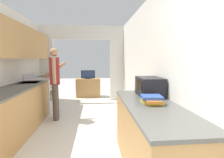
% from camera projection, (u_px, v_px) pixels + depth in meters
% --- Properties ---
extents(wall_right, '(0.06, 7.49, 2.50)m').
position_uv_depth(wall_right, '(157.00, 69.00, 2.81)').
color(wall_right, silver).
rests_on(wall_right, ground_plane).
extents(wall_far_with_doorway, '(3.16, 0.06, 2.50)m').
position_uv_depth(wall_far_with_doorway, '(82.00, 57.00, 5.79)').
color(wall_far_with_doorway, silver).
rests_on(wall_far_with_doorway, ground_plane).
extents(counter_left, '(0.62, 4.02, 0.88)m').
position_uv_depth(counter_left, '(18.00, 109.00, 3.37)').
color(counter_left, '#B2844C').
rests_on(counter_left, ground_plane).
extents(counter_right, '(0.62, 1.82, 0.88)m').
position_uv_depth(counter_right, '(151.00, 140.00, 2.11)').
color(counter_right, '#B2844C').
rests_on(counter_right, ground_plane).
extents(range_oven, '(0.66, 0.75, 1.02)m').
position_uv_depth(range_oven, '(41.00, 94.00, 4.79)').
color(range_oven, '#B7B7BC').
rests_on(range_oven, ground_plane).
extents(person, '(0.53, 0.41, 1.66)m').
position_uv_depth(person, '(55.00, 82.00, 4.03)').
color(person, '#4C4238').
rests_on(person, ground_plane).
extents(microwave, '(0.33, 0.48, 0.27)m').
position_uv_depth(microwave, '(149.00, 86.00, 2.52)').
color(microwave, black).
rests_on(microwave, counter_right).
extents(book_stack, '(0.26, 0.31, 0.10)m').
position_uv_depth(book_stack, '(152.00, 99.00, 2.08)').
color(book_stack, gold).
rests_on(book_stack, counter_right).
extents(tv_cabinet, '(0.90, 0.42, 0.68)m').
position_uv_depth(tv_cabinet, '(88.00, 88.00, 6.55)').
color(tv_cabinet, '#B2844C').
rests_on(tv_cabinet, ground_plane).
extents(television, '(0.51, 0.16, 0.31)m').
position_uv_depth(television, '(88.00, 75.00, 6.45)').
color(television, black).
rests_on(television, tv_cabinet).
extents(knife, '(0.07, 0.30, 0.02)m').
position_uv_depth(knife, '(47.00, 76.00, 5.30)').
color(knife, '#B7B7BC').
rests_on(knife, counter_left).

